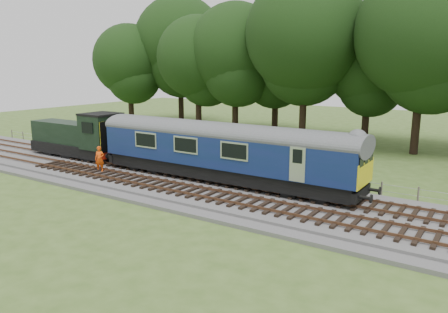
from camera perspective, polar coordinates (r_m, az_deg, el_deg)
The scene contains 9 objects.
ground at distance 25.42m, azimuth 3.98°, elevation -5.73°, with size 120.00×120.00×0.00m, color #405D22.
ballast at distance 25.37m, azimuth 3.98°, elevation -5.35°, with size 70.00×7.00×0.35m, color #4C4C4F.
track_north at distance 26.48m, azimuth 5.49°, elevation -4.10°, with size 67.20×2.40×0.21m.
track_south at distance 23.98m, azimuth 2.09°, elevation -5.75°, with size 67.20×2.40×0.21m.
fence at distance 29.27m, azimuth 8.34°, elevation -3.47°, with size 64.00×0.12×1.00m, color #6B6054, non-canonical shape.
tree_line at distance 45.39m, azimuth 17.84°, elevation 1.52°, with size 70.00×8.00×18.00m, color black, non-canonical shape.
dmu_railcar at distance 27.57m, azimuth -0.25°, elevation 1.27°, with size 18.05×2.86×3.88m.
shunter_loco at distance 37.16m, azimuth -18.42°, elevation 2.41°, with size 8.92×2.60×3.38m.
worker at distance 31.71m, azimuth -15.94°, elevation -0.31°, with size 0.65×0.43×1.79m, color #FF510D.
Camera 1 is at (11.89, -21.13, 7.63)m, focal length 35.00 mm.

